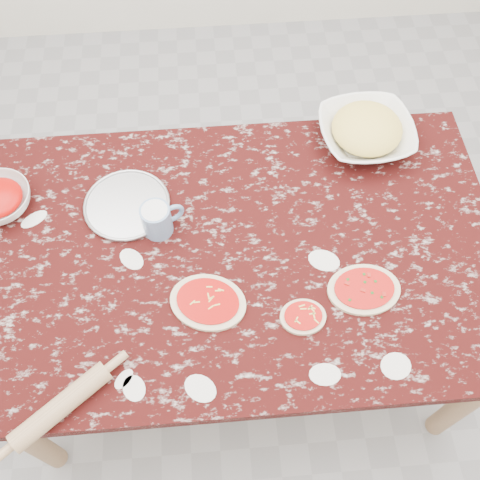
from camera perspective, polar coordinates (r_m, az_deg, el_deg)
name	(u,v)px	position (r m, az deg, el deg)	size (l,w,h in m)	color
ground	(240,338)	(2.35, 0.00, -10.08)	(4.00, 4.00, 0.00)	gray
worktable	(240,262)	(1.74, 0.00, -2.25)	(1.60, 1.00, 0.75)	black
pizza_tray	(127,205)	(1.78, -11.65, 3.55)	(0.27, 0.27, 0.01)	#B2B2B7
cheese_bowl	(366,133)	(1.93, 12.90, 10.76)	(0.31, 0.31, 0.08)	white
flour_mug	(158,219)	(1.67, -8.52, 2.16)	(0.13, 0.09, 0.11)	#6C8FBB
pizza_left	(208,302)	(1.58, -3.34, -6.45)	(0.27, 0.24, 0.02)	beige
pizza_mid	(303,317)	(1.57, 6.55, -7.92)	(0.13, 0.11, 0.02)	beige
pizza_right	(364,289)	(1.63, 12.73, -5.01)	(0.22, 0.17, 0.02)	beige
rolling_pin	(61,406)	(1.53, -18.06, -16.06)	(0.06, 0.06, 0.28)	tan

